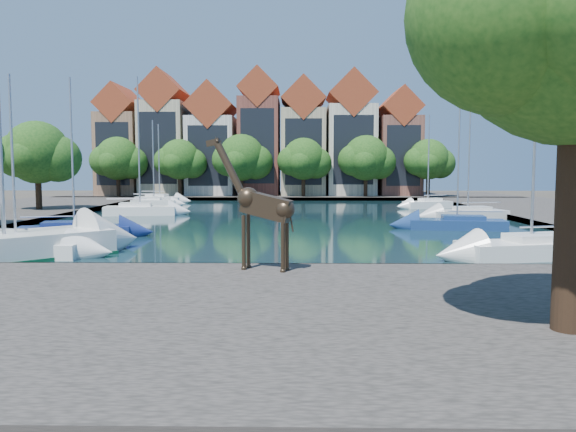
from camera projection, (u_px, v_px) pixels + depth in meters
name	position (u px, v px, depth m)	size (l,w,h in m)	color
ground	(267.00, 275.00, 22.16)	(160.00, 160.00, 0.00)	#38332B
water_basin	(283.00, 219.00, 46.06)	(38.00, 50.00, 0.08)	black
near_quay	(253.00, 316.00, 15.17)	(50.00, 14.00, 0.50)	#48423E
far_quay	(289.00, 196.00, 77.92)	(60.00, 16.00, 0.50)	#48423E
townhouse_west_end	(123.00, 145.00, 77.66)	(5.44, 9.18, 14.93)	#8B664C
townhouse_west_mid	(166.00, 138.00, 77.49)	(5.94, 9.18, 16.79)	#B6AD8C
townhouse_west_inner	(213.00, 145.00, 77.46)	(6.43, 9.18, 15.15)	silver
townhouse_center	(260.00, 137.00, 77.26)	(5.44, 9.18, 16.93)	brown
townhouse_east_inner	(303.00, 142.00, 77.22)	(5.94, 9.18, 15.79)	tan
townhouse_east_mid	(350.00, 139.00, 77.09)	(6.43, 9.18, 16.65)	beige
townhouse_east_end	(398.00, 146.00, 77.07)	(5.44, 9.18, 14.43)	brown
far_tree_far_west	(119.00, 160.00, 72.36)	(7.28, 5.60, 7.68)	#332114
far_tree_west	(180.00, 161.00, 72.24)	(6.76, 5.20, 7.36)	#332114
far_tree_mid_west	(242.00, 159.00, 72.09)	(7.80, 6.00, 8.00)	#332114
far_tree_mid_east	(304.00, 160.00, 71.98)	(7.02, 5.40, 7.52)	#332114
far_tree_east	(367.00, 159.00, 71.84)	(7.54, 5.80, 7.84)	#332114
far_tree_far_east	(429.00, 161.00, 71.72)	(6.76, 5.20, 7.36)	#332114
side_tree_left_far	(38.00, 155.00, 49.93)	(7.28, 5.60, 7.88)	#332114
giraffe_statue	(260.00, 205.00, 20.51)	(3.31, 1.42, 4.84)	#322519
sailboat_left_a	(16.00, 246.00, 26.29)	(6.48, 2.49, 8.44)	silver
sailboat_left_b	(75.00, 229.00, 33.20)	(6.66, 3.71, 9.39)	navy
sailboat_left_c	(140.00, 208.00, 49.03)	(6.30, 2.98, 11.93)	white
sailboat_left_d	(154.00, 201.00, 59.85)	(4.68, 1.68, 9.14)	white
sailboat_left_e	(160.00, 198.00, 65.97)	(5.81, 3.13, 9.17)	silver
sailboat_right_a	(531.00, 245.00, 25.89)	(7.01, 3.82, 11.57)	silver
sailboat_right_b	(457.00, 222.00, 37.88)	(6.51, 2.96, 9.68)	navy
sailboat_right_c	(468.00, 212.00, 45.37)	(6.55, 3.44, 9.29)	silver
sailboat_right_d	(428.00, 203.00, 57.21)	(5.24, 3.32, 9.45)	white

